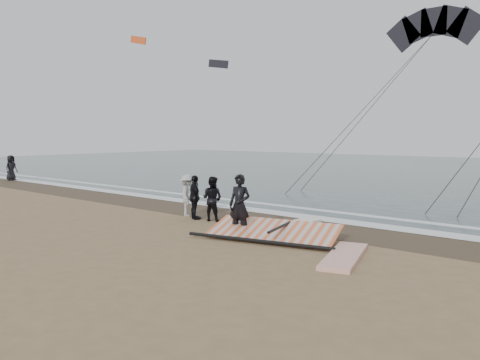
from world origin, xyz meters
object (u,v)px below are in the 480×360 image
object	(u,v)px
man_main	(240,205)
board_cream	(292,224)
sail_rig	(274,232)
board_white	(344,256)

from	to	relation	value
man_main	board_cream	distance (m)	2.57
man_main	board_cream	bearing A→B (deg)	68.77
man_main	sail_rig	xyz separation A→B (m)	(1.08, 0.34, -0.77)
board_white	sail_rig	bearing A→B (deg)	149.31
man_main	sail_rig	world-z (taller)	man_main
board_white	sail_rig	world-z (taller)	sail_rig
board_white	board_cream	world-z (taller)	board_white
man_main	board_white	world-z (taller)	man_main
man_main	sail_rig	size ratio (longest dim) A/B	0.43
board_white	sail_rig	size ratio (longest dim) A/B	0.63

